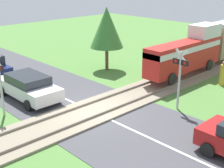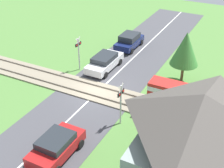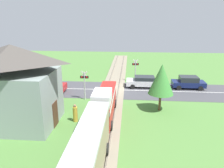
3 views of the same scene
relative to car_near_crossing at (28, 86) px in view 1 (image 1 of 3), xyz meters
name	(u,v)px [view 1 (image 1 of 3)]	position (x,y,z in m)	size (l,w,h in m)	color
ground_plane	(93,112)	(3.92, 1.44, -0.76)	(60.00, 60.00, 0.00)	#4C7A38
road_surface	(93,112)	(3.92, 1.44, -0.75)	(48.00, 6.40, 0.02)	#424247
track_bed	(93,111)	(3.92, 1.44, -0.70)	(2.80, 48.00, 0.24)	gray
car_near_crossing	(28,86)	(0.00, 0.00, 0.00)	(4.55, 1.98, 1.43)	silver
crossing_signal_west_approach	(0,77)	(1.13, -2.06, 1.30)	(0.90, 0.18, 3.24)	#B7B7B7
crossing_signal_east_approach	(180,72)	(6.71, 4.94, 1.30)	(0.90, 0.18, 3.24)	#B7B7B7
pedestrian_by_station	(223,74)	(6.51, 10.13, -0.04)	(0.39, 0.39, 1.59)	gold
tree_roadside_hedge	(107,28)	(-1.09, 7.09, 2.37)	(2.40, 2.40, 4.59)	brown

